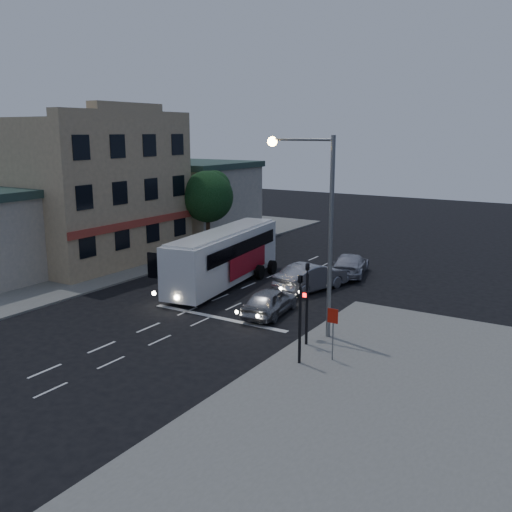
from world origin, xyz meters
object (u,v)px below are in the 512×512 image
Objects in this scene: traffic_signal_main at (307,294)px; street_tree at (208,194)px; streetlight at (318,213)px; car_sedan_b at (350,264)px; regulatory_sign at (333,326)px; car_sedan_a at (311,277)px; tour_bus at (224,256)px; car_suv at (270,301)px; traffic_signal_side at (300,308)px.

traffic_signal_main is 0.66× the size of street_tree.
streetlight reaches higher than street_tree.
car_sedan_b is 12.97m from streetlight.
street_tree reaches higher than regulatory_sign.
car_sedan_a is 9.21m from streetlight.
tour_bus is 11.17m from traffic_signal_main.
traffic_signal_main is 1.86× the size of regulatory_sign.
car_suv is 9.96m from car_sedan_b.
tour_bus is 5.14× the size of regulatory_sign.
regulatory_sign is (1.70, -1.01, -0.82)m from traffic_signal_main.
street_tree reaches higher than car_sedan_b.
traffic_signal_side reaches higher than car_sedan_b.
car_sedan_b is 1.20× the size of traffic_signal_main.
traffic_signal_main is 1.00× the size of traffic_signal_side.
traffic_signal_side is at bearing -44.50° from street_tree.
car_sedan_a is 13.83m from street_tree.
regulatory_sign is at bearing 96.13° from car_sedan_b.
tour_bus is 2.28× the size of car_sedan_a.
regulatory_sign reaches higher than car_sedan_b.
car_sedan_a is 11.38m from traffic_signal_side.
regulatory_sign is 0.35× the size of street_tree.
car_suv is at bearing 130.78° from traffic_signal_side.
tour_bus is 8.58m from car_sedan_b.
traffic_signal_main is (3.61, -3.02, 1.70)m from car_suv.
streetlight is at bearing 105.70° from traffic_signal_side.
car_sedan_a is at bearing 10.49° from tour_bus.
traffic_signal_side is at bearing -49.50° from tour_bus.
traffic_signal_main is at bearing 90.74° from car_sedan_b.
traffic_signal_side is 23.24m from street_tree.
tour_bus is 2.76× the size of traffic_signal_main.
car_sedan_b is at bearing -81.70° from car_sedan_a.
traffic_signal_main is at bearing -42.03° from street_tree.
regulatory_sign is 0.24× the size of streetlight.
traffic_signal_side is 0.46× the size of streetlight.
streetlight reaches higher than traffic_signal_side.
car_suv is 1.04× the size of traffic_signal_side.
car_sedan_a is (-0.25, 5.30, 0.10)m from car_suv.
traffic_signal_main is (3.32, -12.98, 1.71)m from car_sedan_b.
streetlight is at bearing -38.69° from tour_bus.
car_sedan_a is at bearing -26.37° from street_tree.
streetlight is 20.19m from street_tree.
street_tree is at bearing 135.50° from traffic_signal_side.
regulatory_sign is at bearing -41.08° from street_tree.
streetlight reaches higher than traffic_signal_main.
streetlight reaches higher than car_sedan_b.
street_tree is (-16.51, 16.22, 2.08)m from traffic_signal_side.
traffic_signal_side is at bearing 124.17° from car_suv.
car_suv is 17.00m from street_tree.
traffic_signal_side is at bearing -74.30° from streetlight.
street_tree is (-12.19, 11.22, 3.77)m from car_suv.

